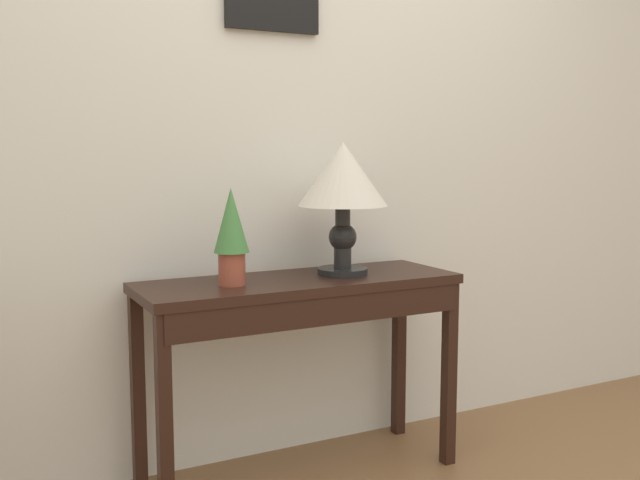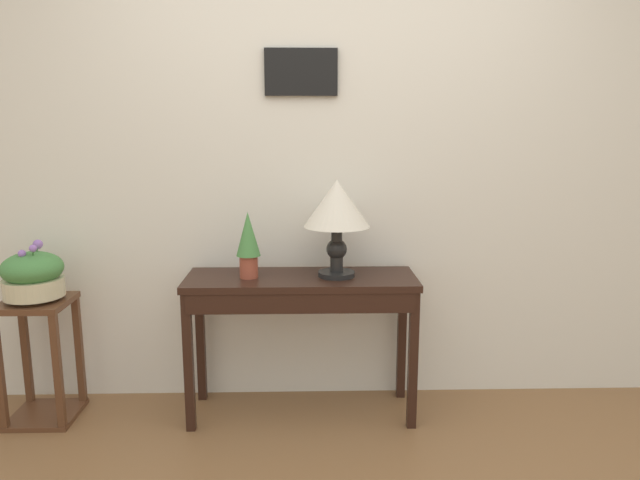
# 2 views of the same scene
# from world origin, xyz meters

# --- Properties ---
(back_wall_with_art) EXTENTS (9.00, 0.13, 2.80)m
(back_wall_with_art) POSITION_xyz_m (-0.00, 1.56, 1.40)
(back_wall_with_art) COLOR silver
(back_wall_with_art) RESTS_ON ground
(console_table) EXTENTS (1.18, 0.41, 0.75)m
(console_table) POSITION_xyz_m (-0.15, 1.24, 0.64)
(console_table) COLOR black
(console_table) RESTS_ON ground
(table_lamp) EXTENTS (0.33, 0.33, 0.50)m
(table_lamp) POSITION_xyz_m (0.03, 1.26, 1.10)
(table_lamp) COLOR black
(table_lamp) RESTS_ON console_table
(potted_plant_on_console) EXTENTS (0.12, 0.12, 0.34)m
(potted_plant_on_console) POSITION_xyz_m (-0.41, 1.25, 0.94)
(potted_plant_on_console) COLOR #9E4733
(potted_plant_on_console) RESTS_ON console_table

